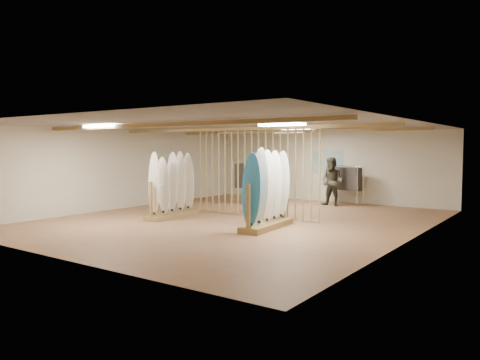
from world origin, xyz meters
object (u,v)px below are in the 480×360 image
Objects in this scene: clothing_rack_b at (345,179)px; rack_right at (267,202)px; shopper_b at (332,179)px; rack_left at (172,196)px; shopper_a at (266,185)px; clothing_rack_a at (254,176)px.

rack_right is at bearing -73.03° from clothing_rack_b.
rack_right is 5.47m from shopper_b.
rack_left is 3.45m from rack_right.
rack_right is 1.28× the size of shopper_a.
rack_right reaches higher than clothing_rack_b.
clothing_rack_a is (-3.31, 4.31, 0.36)m from rack_right.
clothing_rack_b is at bearing -88.90° from shopper_a.
shopper_b is at bearing -91.87° from clothing_rack_b.
shopper_a is at bearing -116.03° from shopper_b.
rack_left is 4.36m from clothing_rack_a.
rack_left is 1.02× the size of shopper_b.
shopper_b is at bearing -92.45° from shopper_a.
rack_left reaches higher than clothing_rack_a.
clothing_rack_a is 0.81× the size of shopper_b.
rack_left is 6.89m from clothing_rack_b.
clothing_rack_a is at bearing 121.75° from rack_right.
rack_left is at bearing -103.04° from clothing_rack_b.
shopper_a reaches higher than clothing_rack_a.
shopper_b reaches higher than clothing_rack_b.
rack_right is at bearing 152.27° from shopper_a.
rack_left is at bearing 174.66° from rack_right.
rack_right is 3.72m from shopper_a.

